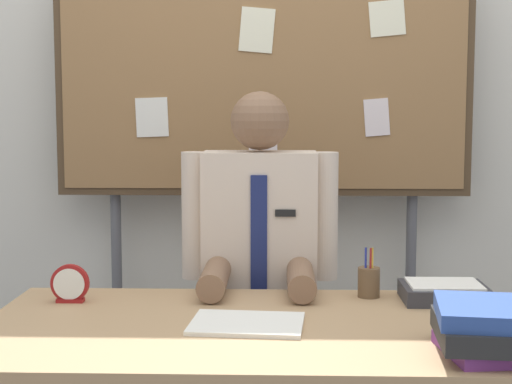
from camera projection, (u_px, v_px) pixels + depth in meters
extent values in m
cube|color=silver|center=(264.00, 104.00, 3.35)|extent=(6.40, 0.08, 2.70)
cube|color=tan|center=(254.00, 333.00, 2.14)|extent=(1.53, 0.83, 0.05)
cube|color=beige|center=(260.00, 255.00, 2.73)|extent=(0.40, 0.22, 0.74)
sphere|color=brown|center=(260.00, 121.00, 2.68)|extent=(0.21, 0.21, 0.21)
cylinder|color=beige|center=(194.00, 215.00, 2.70)|extent=(0.09, 0.09, 0.45)
cylinder|color=beige|center=(325.00, 216.00, 2.69)|extent=(0.09, 0.09, 0.45)
cylinder|color=brown|center=(214.00, 279.00, 2.48)|extent=(0.09, 0.30, 0.09)
cylinder|color=brown|center=(301.00, 279.00, 2.47)|extent=(0.09, 0.30, 0.09)
cube|color=navy|center=(259.00, 245.00, 2.61)|extent=(0.06, 0.01, 0.48)
cube|color=black|center=(285.00, 213.00, 2.60)|extent=(0.07, 0.01, 0.02)
cube|color=#4C3823|center=(263.00, 77.00, 3.14)|extent=(1.70, 0.05, 0.97)
cube|color=olive|center=(263.00, 77.00, 3.13)|extent=(1.64, 0.04, 0.91)
cylinder|color=#59595E|center=(117.00, 302.00, 3.29)|extent=(0.04, 0.04, 1.00)
cylinder|color=#59595E|center=(410.00, 305.00, 3.25)|extent=(0.04, 0.04, 1.00)
cube|color=#F4EFCC|center=(257.00, 30.00, 3.08)|extent=(0.15, 0.00, 0.19)
cube|color=silver|center=(262.00, 131.00, 3.13)|extent=(0.12, 0.00, 0.18)
cube|color=#F4EFCC|center=(387.00, 18.00, 3.06)|extent=(0.15, 0.00, 0.15)
cube|color=silver|center=(377.00, 117.00, 3.10)|extent=(0.11, 0.00, 0.16)
cube|color=white|center=(152.00, 117.00, 3.13)|extent=(0.14, 0.00, 0.16)
cube|color=#72337F|center=(480.00, 348.00, 1.86)|extent=(0.19, 0.25, 0.03)
cube|color=#262626|center=(478.00, 331.00, 1.86)|extent=(0.21, 0.30, 0.05)
cube|color=#2D4C99|center=(482.00, 312.00, 1.85)|extent=(0.25, 0.29, 0.04)
cube|color=white|center=(247.00, 324.00, 2.11)|extent=(0.33, 0.26, 0.01)
cylinder|color=maroon|center=(70.00, 283.00, 2.37)|extent=(0.12, 0.02, 0.12)
cylinder|color=white|center=(69.00, 284.00, 2.36)|extent=(0.10, 0.00, 0.10)
cube|color=maroon|center=(70.00, 300.00, 2.38)|extent=(0.08, 0.04, 0.01)
cylinder|color=brown|center=(369.00, 282.00, 2.44)|extent=(0.07, 0.07, 0.09)
cylinder|color=#263399|center=(366.00, 270.00, 2.43)|extent=(0.01, 0.01, 0.15)
cylinder|color=maroon|center=(370.00, 271.00, 2.42)|extent=(0.01, 0.01, 0.15)
cylinder|color=gold|center=(372.00, 270.00, 2.42)|extent=(0.01, 0.01, 0.15)
cube|color=#333338|center=(444.00, 293.00, 2.39)|extent=(0.26, 0.20, 0.05)
cube|color=white|center=(444.00, 284.00, 2.38)|extent=(0.22, 0.17, 0.01)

